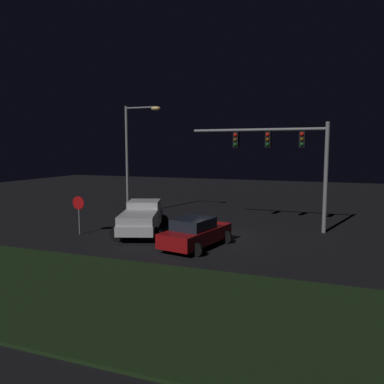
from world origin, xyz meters
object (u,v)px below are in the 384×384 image
(car_sedan, at_px, (195,233))
(stop_sign, at_px, (79,208))
(traffic_signal_gantry, at_px, (284,150))
(pickup_truck, at_px, (142,216))
(street_lamp_left, at_px, (134,147))

(car_sedan, bearing_deg, stop_sign, 98.61)
(traffic_signal_gantry, bearing_deg, car_sedan, -120.65)
(pickup_truck, bearing_deg, street_lamp_left, 13.31)
(pickup_truck, xyz_separation_m, car_sedan, (4.08, -1.95, -0.26))
(street_lamp_left, bearing_deg, car_sedan, -43.75)
(pickup_truck, distance_m, traffic_signal_gantry, 9.38)
(street_lamp_left, bearing_deg, traffic_signal_gantry, -6.52)
(car_sedan, xyz_separation_m, traffic_signal_gantry, (3.49, 5.89, 4.16))
(pickup_truck, bearing_deg, stop_sign, 96.29)
(pickup_truck, distance_m, street_lamp_left, 7.41)
(street_lamp_left, relative_size, stop_sign, 3.60)
(pickup_truck, bearing_deg, car_sedan, -135.20)
(traffic_signal_gantry, bearing_deg, street_lamp_left, 173.48)
(street_lamp_left, height_order, stop_sign, street_lamp_left)
(pickup_truck, xyz_separation_m, street_lamp_left, (-3.37, 5.19, 4.09))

